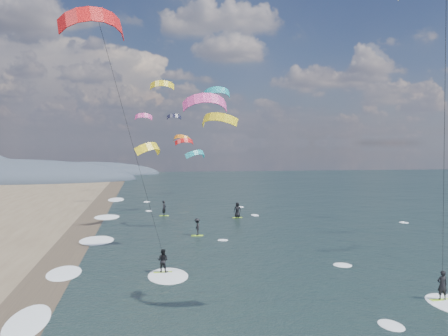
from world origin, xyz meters
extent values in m
cube|color=#382D23|center=(-12.00, 10.00, 0.00)|extent=(3.00, 240.00, 0.00)
ellipsoid|color=#3D4756|center=(-22.00, 120.00, 0.00)|extent=(40.00, 18.00, 7.00)
cube|color=#A6E828|center=(10.04, 5.90, 0.03)|extent=(1.30, 0.39, 0.06)
imported|color=black|center=(10.04, 5.90, 0.85)|extent=(0.59, 0.39, 1.60)
cylinder|color=black|center=(8.04, 2.90, 8.56)|extent=(0.02, 0.02, 16.21)
cube|color=#A6E828|center=(-4.76, 14.09, 0.03)|extent=(1.21, 0.37, 0.06)
imported|color=black|center=(-4.76, 14.09, 0.83)|extent=(0.92, 0.83, 1.54)
ellipsoid|color=white|center=(-4.46, 13.29, 0.00)|extent=(2.60, 4.20, 0.12)
cylinder|color=black|center=(-6.51, 11.09, 8.24)|extent=(0.02, 0.02, 15.52)
cube|color=#A6E828|center=(-1.18, 26.86, 0.03)|extent=(1.10, 0.35, 0.05)
imported|color=black|center=(-1.18, 26.86, 0.84)|extent=(0.62, 1.04, 1.57)
cube|color=#A6E828|center=(4.52, 37.18, 0.03)|extent=(1.10, 0.35, 0.05)
imported|color=black|center=(4.52, 37.18, 0.91)|extent=(0.94, 0.72, 1.72)
cube|color=#A6E828|center=(-3.72, 40.03, 0.03)|extent=(1.10, 0.35, 0.05)
imported|color=black|center=(-3.72, 40.03, 0.92)|extent=(0.65, 0.75, 1.74)
ellipsoid|color=white|center=(-10.80, 6.00, 0.00)|extent=(2.40, 5.40, 0.11)
ellipsoid|color=white|center=(-10.80, 15.00, 0.00)|extent=(2.40, 5.40, 0.11)
ellipsoid|color=white|center=(-10.80, 26.00, 0.00)|extent=(2.40, 5.40, 0.11)
ellipsoid|color=white|center=(-10.80, 40.00, 0.00)|extent=(2.40, 5.40, 0.11)
ellipsoid|color=white|center=(-10.80, 58.00, 0.00)|extent=(2.40, 5.40, 0.11)
camera|label=1|loc=(-5.82, -18.61, 8.55)|focal=40.00mm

